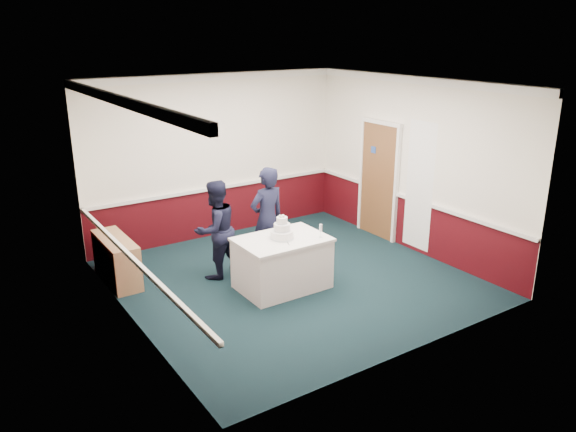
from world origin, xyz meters
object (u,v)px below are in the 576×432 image
sideboard (117,260)px  person_man (216,230)px  wedding_cake (282,231)px  champagne_flute (321,229)px  cake_table (282,263)px  cake_knife (288,243)px  person_woman (267,219)px

sideboard → person_man: bearing=-26.7°
wedding_cake → champagne_flute: bearing=-29.2°
cake_table → cake_knife: 0.44m
wedding_cake → person_man: person_man is taller
person_man → person_woman: person_woman is taller
sideboard → person_woman: size_ratio=0.70×
sideboard → cake_table: (2.00, -1.60, 0.05)m
wedding_cake → person_man: bearing=124.6°
champagne_flute → person_man: (-1.13, 1.19, -0.15)m
cake_knife → champagne_flute: bearing=11.9°
person_woman → cake_knife: bearing=72.6°
sideboard → wedding_cake: bearing=-38.7°
sideboard → champagne_flute: size_ratio=5.85×
sideboard → champagne_flute: (2.50, -1.88, 0.58)m
cake_knife → champagne_flute: size_ratio=1.07×
wedding_cake → cake_knife: size_ratio=1.65×
person_man → person_woman: bearing=152.8°
wedding_cake → champagne_flute: (0.50, -0.28, 0.03)m
cake_table → person_woman: size_ratio=0.77×
cake_table → wedding_cake: 0.50m
sideboard → cake_knife: cake_knife is taller
champagne_flute → person_woman: size_ratio=0.12×
wedding_cake → person_woman: 0.74m
sideboard → champagne_flute: bearing=-37.0°
cake_table → person_woman: (0.18, 0.71, 0.45)m
sideboard → person_man: size_ratio=0.77×
champagne_flute → person_man: person_man is taller
person_man → champagne_flute: bearing=120.1°
champagne_flute → cake_table: bearing=150.8°
person_man → wedding_cake: bearing=111.3°
cake_table → person_man: size_ratio=0.85×
wedding_cake → cake_table: bearing=-90.0°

